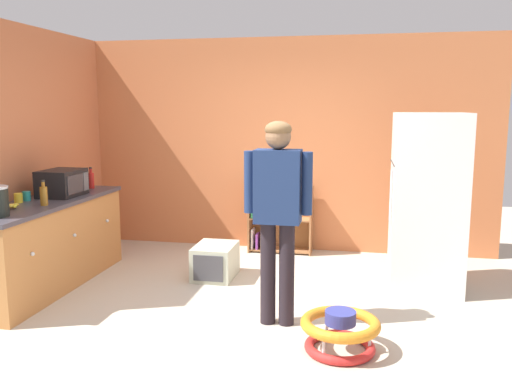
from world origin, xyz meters
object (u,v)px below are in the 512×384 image
banana_bunch (13,206)px  teal_cup (27,196)px  baby_walker (340,331)px  microwave (62,183)px  yellow_cup (18,198)px  amber_bottle (44,195)px  white_cup (60,186)px  ketchup_bottle (91,180)px  pet_carrier (215,261)px  refrigerator (427,203)px  kitchen_counter (47,244)px  standing_person (278,204)px  bookshelf (277,223)px

banana_bunch → teal_cup: bearing=108.9°
baby_walker → microwave: bearing=158.0°
baby_walker → banana_bunch: banana_bunch is taller
banana_bunch → yellow_cup: (-0.14, 0.28, 0.02)m
amber_bottle → white_cup: size_ratio=2.59×
microwave → ketchup_bottle: 0.56m
pet_carrier → amber_bottle: (-1.45, -0.86, 0.82)m
refrigerator → white_cup: bearing=-178.9°
banana_bunch → baby_walker: bearing=-8.8°
white_cup → amber_bottle: bearing=-67.6°
pet_carrier → amber_bottle: bearing=-149.4°
banana_bunch → white_cup: (-0.17, 1.07, 0.02)m
refrigerator → banana_bunch: bearing=-163.3°
teal_cup → yellow_cup: (-0.01, -0.12, 0.00)m
kitchen_counter → yellow_cup: size_ratio=22.62×
pet_carrier → white_cup: size_ratio=5.81×
kitchen_counter → pet_carrier: bearing=21.5°
refrigerator → teal_cup: bearing=-169.4°
baby_walker → pet_carrier: 2.08m
standing_person → yellow_cup: standing_person is taller
pet_carrier → refrigerator: bearing=2.2°
ketchup_bottle → refrigerator: bearing=-2.3°
kitchen_counter → pet_carrier: 1.74m
baby_walker → refrigerator: bearing=64.4°
refrigerator → baby_walker: bearing=-115.6°
standing_person → baby_walker: 1.13m
ketchup_bottle → white_cup: size_ratio=2.59×
bookshelf → pet_carrier: bookshelf is taller
ketchup_bottle → yellow_cup: bearing=-102.9°
refrigerator → pet_carrier: bearing=-177.8°
ketchup_bottle → amber_bottle: (0.10, -1.10, 0.00)m
baby_walker → microwave: 3.34m
teal_cup → white_cup: bearing=92.6°
refrigerator → ketchup_bottle: refrigerator is taller
refrigerator → microwave: bearing=-173.8°
microwave → banana_bunch: size_ratio=3.03×
kitchen_counter → baby_walker: 3.16m
refrigerator → baby_walker: 1.94m
yellow_cup → amber_bottle: bearing=-13.3°
teal_cup → refrigerator: bearing=10.6°
banana_bunch → white_cup: white_cup is taller
white_cup → yellow_cup: bearing=-88.2°
amber_bottle → yellow_cup: (-0.33, 0.08, -0.05)m
refrigerator → amber_bottle: (-3.64, -0.94, 0.11)m
kitchen_counter → microwave: (0.02, 0.31, 0.59)m
yellow_cup → pet_carrier: bearing=23.6°
pet_carrier → banana_bunch: bearing=-147.1°
refrigerator → ketchup_bottle: bearing=177.7°
refrigerator → white_cup: 3.99m
yellow_cup → microwave: bearing=65.7°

